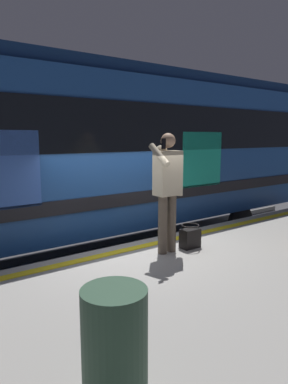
{
  "coord_description": "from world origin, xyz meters",
  "views": [
    {
      "loc": [
        3.07,
        4.68,
        2.77
      ],
      "look_at": [
        -0.12,
        0.3,
        1.89
      ],
      "focal_mm": 32.1,
      "sensor_mm": 36.0,
      "label": 1
    }
  ],
  "objects_px": {
    "train_carriage": "(85,148)",
    "passenger": "(167,183)",
    "trash_bin": "(115,351)",
    "handbag": "(190,237)"
  },
  "relations": [
    {
      "from": "handbag",
      "to": "trash_bin",
      "type": "xyz_separation_m",
      "value": [
        2.71,
        2.14,
        0.25
      ]
    },
    {
      "from": "passenger",
      "to": "trash_bin",
      "type": "xyz_separation_m",
      "value": [
        2.27,
        2.2,
        -0.66
      ]
    },
    {
      "from": "handbag",
      "to": "trash_bin",
      "type": "height_order",
      "value": "trash_bin"
    },
    {
      "from": "trash_bin",
      "to": "train_carriage",
      "type": "bearing_deg",
      "value": -114.66
    },
    {
      "from": "trash_bin",
      "to": "passenger",
      "type": "bearing_deg",
      "value": -135.86
    },
    {
      "from": "passenger",
      "to": "handbag",
      "type": "height_order",
      "value": "passenger"
    },
    {
      "from": "train_carriage",
      "to": "passenger",
      "type": "relative_size",
      "value": 6.47
    },
    {
      "from": "passenger",
      "to": "handbag",
      "type": "bearing_deg",
      "value": 172.61
    },
    {
      "from": "train_carriage",
      "to": "handbag",
      "type": "bearing_deg",
      "value": 98.7
    },
    {
      "from": "train_carriage",
      "to": "passenger",
      "type": "bearing_deg",
      "value": 89.8
    }
  ]
}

